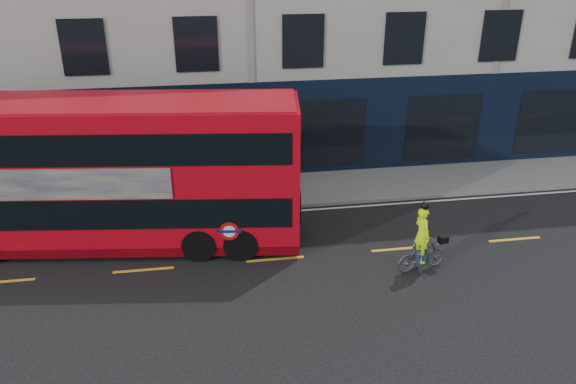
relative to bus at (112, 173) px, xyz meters
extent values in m
plane|color=black|center=(4.84, -3.39, -2.43)|extent=(120.00, 120.00, 0.00)
cube|color=slate|center=(4.84, 3.11, -2.37)|extent=(60.00, 3.00, 0.12)
cube|color=slate|center=(4.84, 1.61, -2.36)|extent=(60.00, 0.12, 0.13)
cube|color=black|center=(4.84, 4.59, -0.43)|extent=(50.00, 0.08, 4.00)
cube|color=silver|center=(4.84, 1.31, -2.43)|extent=(58.00, 0.10, 0.01)
cube|color=red|center=(-0.04, 0.01, 0.15)|extent=(11.93, 4.13, 4.20)
cube|color=#5F030A|center=(-0.04, 0.01, -2.11)|extent=(11.92, 4.08, 0.32)
cube|color=black|center=(-0.04, 0.01, -0.78)|extent=(11.47, 4.11, 0.96)
cube|color=black|center=(-0.04, 0.01, 1.24)|extent=(11.47, 4.11, 0.96)
cube|color=#9D0B15|center=(-0.04, 0.01, 2.27)|extent=(11.69, 4.00, 0.08)
cube|color=black|center=(5.77, -0.74, -0.78)|extent=(0.35, 2.38, 0.96)
cube|color=black|center=(5.77, -0.74, 1.24)|extent=(0.35, 2.38, 0.96)
cube|color=tan|center=(-1.27, -1.20, 0.23)|extent=(6.33, 0.86, 0.96)
cylinder|color=red|center=(3.47, -1.82, -1.37)|extent=(0.59, 0.10, 0.59)
cylinder|color=white|center=(3.47, -1.82, -1.37)|extent=(0.38, 0.07, 0.38)
cube|color=#0C1459|center=(3.47, -1.83, -1.37)|extent=(0.74, 0.12, 0.10)
cylinder|color=black|center=(3.96, -0.51, -1.90)|extent=(1.40, 2.82, 1.06)
cylinder|color=black|center=(2.70, -0.35, -1.90)|extent=(1.40, 2.82, 1.06)
imported|color=#4F5355|center=(9.10, -3.15, -1.94)|extent=(1.69, 0.78, 0.98)
imported|color=#B6EF08|center=(9.00, -3.17, -1.22)|extent=(0.54, 0.70, 1.74)
cube|color=black|center=(9.77, -3.01, -1.53)|extent=(0.31, 0.26, 0.21)
cube|color=#1B2B48|center=(9.00, -3.17, -1.80)|extent=(0.36, 0.42, 0.68)
sphere|color=black|center=(9.00, -3.17, -0.28)|extent=(0.25, 0.25, 0.25)
camera|label=1|loc=(2.91, -16.73, 6.75)|focal=35.00mm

